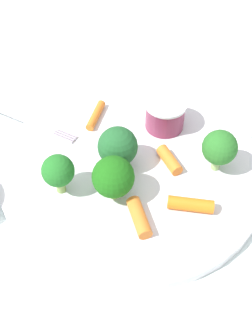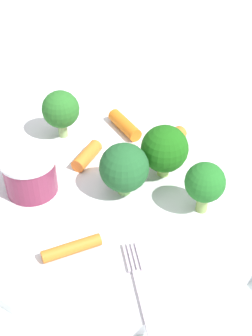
{
  "view_description": "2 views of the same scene",
  "coord_description": "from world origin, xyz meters",
  "px_view_note": "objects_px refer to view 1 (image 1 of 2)",
  "views": [
    {
      "loc": [
        -0.33,
        0.01,
        0.39
      ],
      "look_at": [
        -0.01,
        0.01,
        0.02
      ],
      "focal_mm": 46.36,
      "sensor_mm": 36.0,
      "label": 1
    },
    {
      "loc": [
        0.2,
        0.26,
        0.3
      ],
      "look_at": [
        -0.01,
        0.0,
        0.03
      ],
      "focal_mm": 48.6,
      "sensor_mm": 36.0,
      "label": 2
    }
  ],
  "objects_px": {
    "broccoli_floret_1": "(58,171)",
    "broccoli_floret_2": "(220,148)",
    "carrot_stick_2": "(96,115)",
    "broccoli_floret_0": "(118,147)",
    "broccoli_floret_3": "(113,177)",
    "carrot_stick_0": "(139,217)",
    "fork": "(11,115)",
    "carrot_stick_1": "(169,160)",
    "sauce_cup": "(165,115)",
    "carrot_stick_3": "(191,204)",
    "plate": "(132,167)"
  },
  "relations": [
    {
      "from": "broccoli_floret_0",
      "to": "carrot_stick_2",
      "type": "xyz_separation_m",
      "value": [
        0.08,
        0.03,
        -0.02
      ]
    },
    {
      "from": "carrot_stick_1",
      "to": "broccoli_floret_2",
      "type": "bearing_deg",
      "value": -96.77
    },
    {
      "from": "plate",
      "to": "sauce_cup",
      "type": "height_order",
      "value": "sauce_cup"
    },
    {
      "from": "broccoli_floret_1",
      "to": "carrot_stick_1",
      "type": "height_order",
      "value": "broccoli_floret_1"
    },
    {
      "from": "plate",
      "to": "carrot_stick_2",
      "type": "distance_m",
      "value": 0.09
    },
    {
      "from": "broccoli_floret_3",
      "to": "carrot_stick_0",
      "type": "xyz_separation_m",
      "value": [
        -0.03,
        -0.03,
        -0.02
      ]
    },
    {
      "from": "plate",
      "to": "fork",
      "type": "distance_m",
      "value": 0.18
    },
    {
      "from": "broccoli_floret_0",
      "to": "broccoli_floret_1",
      "type": "height_order",
      "value": "broccoli_floret_0"
    },
    {
      "from": "plate",
      "to": "broccoli_floret_1",
      "type": "bearing_deg",
      "value": 116.03
    },
    {
      "from": "broccoli_floret_1",
      "to": "broccoli_floret_0",
      "type": "bearing_deg",
      "value": -58.62
    },
    {
      "from": "carrot_stick_1",
      "to": "carrot_stick_0",
      "type": "bearing_deg",
      "value": 155.41
    },
    {
      "from": "sauce_cup",
      "to": "broccoli_floret_0",
      "type": "bearing_deg",
      "value": 138.46
    },
    {
      "from": "broccoli_floret_1",
      "to": "carrot_stick_3",
      "type": "height_order",
      "value": "broccoli_floret_1"
    },
    {
      "from": "carrot_stick_0",
      "to": "broccoli_floret_0",
      "type": "bearing_deg",
      "value": 15.78
    },
    {
      "from": "carrot_stick_1",
      "to": "sauce_cup",
      "type": "bearing_deg",
      "value": 1.54
    },
    {
      "from": "carrot_stick_3",
      "to": "fork",
      "type": "distance_m",
      "value": 0.26
    },
    {
      "from": "carrot_stick_2",
      "to": "broccoli_floret_0",
      "type": "bearing_deg",
      "value": -159.78
    },
    {
      "from": "broccoli_floret_2",
      "to": "fork",
      "type": "distance_m",
      "value": 0.27
    },
    {
      "from": "carrot_stick_1",
      "to": "carrot_stick_3",
      "type": "relative_size",
      "value": 0.81
    },
    {
      "from": "broccoli_floret_0",
      "to": "broccoli_floret_3",
      "type": "bearing_deg",
      "value": 174.67
    },
    {
      "from": "sauce_cup",
      "to": "broccoli_floret_3",
      "type": "height_order",
      "value": "broccoli_floret_3"
    },
    {
      "from": "broccoli_floret_1",
      "to": "broccoli_floret_2",
      "type": "distance_m",
      "value": 0.18
    },
    {
      "from": "sauce_cup",
      "to": "carrot_stick_3",
      "type": "xyz_separation_m",
      "value": [
        -0.13,
        -0.02,
        -0.01
      ]
    },
    {
      "from": "broccoli_floret_3",
      "to": "carrot_stick_2",
      "type": "xyz_separation_m",
      "value": [
        0.12,
        0.02,
        -0.03
      ]
    },
    {
      "from": "broccoli_floret_2",
      "to": "carrot_stick_1",
      "type": "relative_size",
      "value": 1.37
    },
    {
      "from": "carrot_stick_3",
      "to": "broccoli_floret_2",
      "type": "bearing_deg",
      "value": -31.16
    },
    {
      "from": "broccoli_floret_2",
      "to": "broccoli_floret_1",
      "type": "bearing_deg",
      "value": 100.54
    },
    {
      "from": "broccoli_floret_0",
      "to": "carrot_stick_1",
      "type": "xyz_separation_m",
      "value": [
        0.0,
        -0.06,
        -0.02
      ]
    },
    {
      "from": "broccoli_floret_2",
      "to": "carrot_stick_3",
      "type": "relative_size",
      "value": 1.1
    },
    {
      "from": "broccoli_floret_0",
      "to": "carrot_stick_1",
      "type": "distance_m",
      "value": 0.06
    },
    {
      "from": "carrot_stick_1",
      "to": "plate",
      "type": "bearing_deg",
      "value": 90.45
    },
    {
      "from": "carrot_stick_2",
      "to": "plate",
      "type": "bearing_deg",
      "value": -149.99
    },
    {
      "from": "carrot_stick_0",
      "to": "fork",
      "type": "bearing_deg",
      "value": 44.32
    },
    {
      "from": "fork",
      "to": "broccoli_floret_1",
      "type": "bearing_deg",
      "value": -148.24
    },
    {
      "from": "fork",
      "to": "broccoli_floret_2",
      "type": "bearing_deg",
      "value": -109.88
    },
    {
      "from": "broccoli_floret_1",
      "to": "broccoli_floret_2",
      "type": "bearing_deg",
      "value": -79.46
    },
    {
      "from": "broccoli_floret_3",
      "to": "fork",
      "type": "distance_m",
      "value": 0.19
    },
    {
      "from": "carrot_stick_2",
      "to": "carrot_stick_3",
      "type": "relative_size",
      "value": 1.02
    },
    {
      "from": "fork",
      "to": "carrot_stick_1",
      "type": "bearing_deg",
      "value": -113.1
    },
    {
      "from": "sauce_cup",
      "to": "carrot_stick_2",
      "type": "distance_m",
      "value": 0.09
    },
    {
      "from": "carrot_stick_2",
      "to": "fork",
      "type": "relative_size",
      "value": 0.27
    },
    {
      "from": "plate",
      "to": "broccoli_floret_1",
      "type": "xyz_separation_m",
      "value": [
        -0.04,
        0.08,
        0.04
      ]
    },
    {
      "from": "broccoli_floret_3",
      "to": "carrot_stick_2",
      "type": "bearing_deg",
      "value": 11.33
    },
    {
      "from": "broccoli_floret_1",
      "to": "fork",
      "type": "relative_size",
      "value": 0.28
    },
    {
      "from": "carrot_stick_0",
      "to": "carrot_stick_2",
      "type": "relative_size",
      "value": 0.93
    },
    {
      "from": "carrot_stick_1",
      "to": "carrot_stick_3",
      "type": "bearing_deg",
      "value": -164.41
    },
    {
      "from": "broccoli_floret_0",
      "to": "broccoli_floret_2",
      "type": "distance_m",
      "value": 0.11
    },
    {
      "from": "broccoli_floret_0",
      "to": "broccoli_floret_2",
      "type": "relative_size",
      "value": 0.98
    },
    {
      "from": "carrot_stick_1",
      "to": "carrot_stick_3",
      "type": "height_order",
      "value": "same"
    },
    {
      "from": "broccoli_floret_1",
      "to": "carrot_stick_0",
      "type": "bearing_deg",
      "value": -116.2
    }
  ]
}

